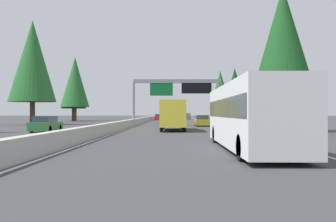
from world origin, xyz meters
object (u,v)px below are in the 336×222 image
object	(u,v)px
conifer_right_far	(220,90)
conifer_left_near	(33,61)
oncoming_near	(46,124)
pickup_far_left	(163,116)
conifer_right_mid	(235,89)
sedan_near_center	(158,117)
conifer_left_mid	(75,82)
conifer_left_far	(73,86)
conifer_right_near	(283,43)
box_truck_mid_right	(173,114)
sedan_near_right	(202,121)
sign_gantry_overhead	(178,89)
minivan_distant_a	(187,116)
bus_mid_center	(249,114)

from	to	relation	value
conifer_right_far	conifer_left_near	xyz separation A→B (m)	(-43.37, 33.70, 1.40)
oncoming_near	pickup_far_left	bearing A→B (deg)	173.78
conifer_right_mid	pickup_far_left	bearing A→B (deg)	18.29
pickup_far_left	conifer_right_mid	world-z (taller)	conifer_right_mid
sedan_near_center	conifer_left_mid	bearing A→B (deg)	118.50
conifer_left_far	oncoming_near	bearing A→B (deg)	-167.06
conifer_right_near	conifer_left_near	bearing A→B (deg)	60.30
pickup_far_left	conifer_left_near	xyz separation A→B (m)	(-60.28, 17.66, 8.56)
pickup_far_left	oncoming_near	bearing A→B (deg)	173.78
box_truck_mid_right	sedan_near_right	size ratio (longest dim) A/B	1.93
oncoming_near	conifer_left_near	world-z (taller)	conifer_left_near
pickup_far_left	box_truck_mid_right	bearing A→B (deg)	-177.57
conifer_right_near	conifer_right_mid	xyz separation A→B (m)	(32.88, -1.17, -2.21)
sedan_near_right	conifer_left_far	distance (m)	40.25
conifer_right_far	conifer_left_mid	size ratio (longest dim) A/B	0.96
oncoming_near	conifer_right_far	distance (m)	67.49
sign_gantry_overhead	minivan_distant_a	size ratio (longest dim) A/B	2.54
sign_gantry_overhead	conifer_left_near	size ratio (longest dim) A/B	0.81
bus_mid_center	conifer_right_near	world-z (taller)	conifer_right_near
conifer_left_mid	bus_mid_center	bearing A→B (deg)	-156.80
sign_gantry_overhead	conifer_right_far	distance (m)	47.42
sedan_near_center	conifer_right_mid	xyz separation A→B (m)	(-17.82, -15.30, 5.59)
sign_gantry_overhead	sedan_near_center	size ratio (longest dim) A/B	2.88
conifer_left_far	sign_gantry_overhead	bearing A→B (deg)	-140.37
conifer_right_mid	sedan_near_right	bearing A→B (deg)	158.32
oncoming_near	conifer_right_near	size ratio (longest dim) A/B	0.32
sedan_near_right	conifer_right_far	world-z (taller)	conifer_right_far
box_truck_mid_right	conifer_left_mid	distance (m)	45.46
oncoming_near	conifer_left_far	bearing A→B (deg)	-167.06
box_truck_mid_right	conifer_right_far	xyz separation A→B (m)	(59.83, -12.79, 6.46)
box_truck_mid_right	conifer_right_mid	size ratio (longest dim) A/B	0.82
sign_gantry_overhead	sedan_near_right	bearing A→B (deg)	-128.34
sign_gantry_overhead	box_truck_mid_right	size ratio (longest dim) A/B	1.49
conifer_right_far	pickup_far_left	bearing A→B (deg)	43.50
sign_gantry_overhead	conifer_left_far	xyz separation A→B (m)	(27.55, 22.82, 2.44)
sedan_near_right	bus_mid_center	bearing A→B (deg)	179.62
minivan_distant_a	conifer_left_near	size ratio (longest dim) A/B	0.32
conifer_right_far	conifer_left_far	bearing A→B (deg)	117.61
oncoming_near	sign_gantry_overhead	bearing A→B (deg)	142.66
conifer_right_near	sedan_near_center	bearing A→B (deg)	15.57
conifer_right_far	conifer_left_mid	distance (m)	39.46
sedan_near_right	conifer_right_near	bearing A→B (deg)	-152.92
bus_mid_center	conifer_right_near	bearing A→B (deg)	-22.40
bus_mid_center	sedan_near_center	world-z (taller)	bus_mid_center
oncoming_near	conifer_right_mid	size ratio (longest dim) A/B	0.43
box_truck_mid_right	conifer_left_far	size ratio (longest dim) A/B	0.68
sedan_near_center	conifer_left_mid	xyz separation A→B (m)	(-9.54, 17.56, 7.71)
minivan_distant_a	conifer_left_mid	world-z (taller)	conifer_left_mid
sedan_near_center	conifer_right_far	bearing A→B (deg)	-57.01
sedan_near_center	oncoming_near	xyz separation A→B (m)	(-51.76, 8.33, 0.00)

